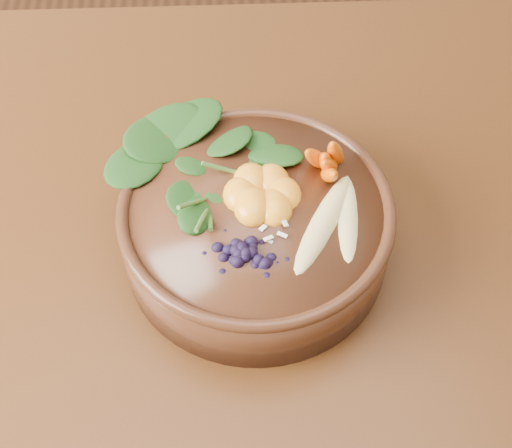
{
  "coord_description": "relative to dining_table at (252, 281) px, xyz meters",
  "views": [
    {
      "loc": [
        -0.01,
        -0.49,
        1.43
      ],
      "look_at": [
        0.0,
        -0.02,
        0.8
      ],
      "focal_mm": 50.0,
      "sensor_mm": 36.0,
      "label": 1
    }
  ],
  "objects": [
    {
      "name": "mandarin_cluster",
      "position": [
        0.01,
        0.0,
        0.19
      ],
      "size": [
        0.11,
        0.12,
        0.03
      ],
      "primitive_type": null,
      "rotation": [
        0.0,
        0.0,
        -0.3
      ],
      "color": "orange",
      "rests_on": "stoneware_bowl"
    },
    {
      "name": "banana_halves",
      "position": [
        0.09,
        -0.04,
        0.19
      ],
      "size": [
        0.1,
        0.16,
        0.03
      ],
      "rotation": [
        0.0,
        0.0,
        -0.3
      ],
      "color": "#E0CC84",
      "rests_on": "stoneware_bowl"
    },
    {
      "name": "carrot_cluster",
      "position": [
        0.08,
        0.05,
        0.22
      ],
      "size": [
        0.08,
        0.08,
        0.08
      ],
      "primitive_type": null,
      "rotation": [
        0.0,
        0.0,
        -0.3
      ],
      "color": "orange",
      "rests_on": "stoneware_bowl"
    },
    {
      "name": "coconut_flakes",
      "position": [
        0.0,
        -0.04,
        0.18
      ],
      "size": [
        0.11,
        0.1,
        0.01
      ],
      "primitive_type": null,
      "rotation": [
        0.0,
        0.0,
        -0.3
      ],
      "color": "white",
      "rests_on": "stoneware_bowl"
    },
    {
      "name": "blueberry_pile",
      "position": [
        -0.01,
        -0.08,
        0.19
      ],
      "size": [
        0.16,
        0.14,
        0.04
      ],
      "primitive_type": null,
      "rotation": [
        0.0,
        0.0,
        -0.3
      ],
      "color": "black",
      "rests_on": "stoneware_bowl"
    },
    {
      "name": "dining_table",
      "position": [
        0.0,
        0.0,
        0.0
      ],
      "size": [
        1.6,
        0.9,
        0.75
      ],
      "color": "#331C0C",
      "rests_on": "ground"
    },
    {
      "name": "kale_heap",
      "position": [
        -0.02,
        0.06,
        0.2
      ],
      "size": [
        0.24,
        0.23,
        0.05
      ],
      "primitive_type": null,
      "rotation": [
        0.0,
        0.0,
        -0.3
      ],
      "color": "#1F4818",
      "rests_on": "stoneware_bowl"
    },
    {
      "name": "stoneware_bowl",
      "position": [
        0.0,
        -0.02,
        0.13
      ],
      "size": [
        0.38,
        0.38,
        0.08
      ],
      "primitive_type": "cylinder",
      "rotation": [
        0.0,
        0.0,
        -0.3
      ],
      "color": "#442313",
      "rests_on": "dining_table"
    }
  ]
}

